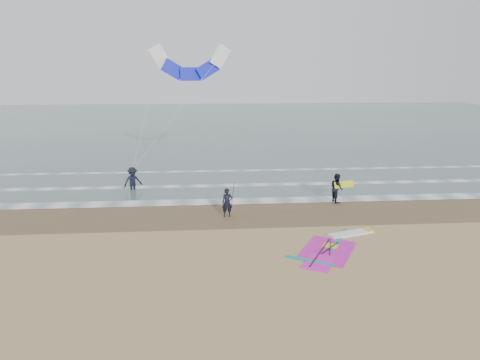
{
  "coord_description": "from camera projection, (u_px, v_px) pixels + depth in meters",
  "views": [
    {
      "loc": [
        -3.68,
        -16.96,
        7.87
      ],
      "look_at": [
        -2.0,
        5.0,
        2.2
      ],
      "focal_mm": 32.0,
      "sensor_mm": 36.0,
      "label": 1
    }
  ],
  "objects": [
    {
      "name": "person_walking",
      "position": [
        337.0,
        188.0,
        26.09
      ],
      "size": [
        0.82,
        0.97,
        1.8
      ],
      "primitive_type": "imported",
      "rotation": [
        0.0,
        0.0,
        1.74
      ],
      "color": "black",
      "rests_on": "ground"
    },
    {
      "name": "person_wading",
      "position": [
        133.0,
        176.0,
        28.64
      ],
      "size": [
        1.45,
        1.26,
        1.94
      ],
      "primitive_type": "imported",
      "rotation": [
        0.0,
        0.0,
        0.53
      ],
      "color": "black",
      "rests_on": "ground"
    },
    {
      "name": "sea_water",
      "position": [
        232.0,
        123.0,
        64.96
      ],
      "size": [
        120.0,
        80.0,
        0.02
      ],
      "primitive_type": "cube",
      "color": "#47605E",
      "rests_on": "ground"
    },
    {
      "name": "windsurf_rig",
      "position": [
        335.0,
        246.0,
        19.67
      ],
      "size": [
        4.99,
        4.72,
        0.12
      ],
      "color": "white",
      "rests_on": "ground"
    },
    {
      "name": "foam_waterline",
      "position": [
        263.0,
        191.0,
        28.69
      ],
      "size": [
        120.0,
        9.15,
        0.02
      ],
      "color": "white",
      "rests_on": "ground"
    },
    {
      "name": "held_pole",
      "position": [
        233.0,
        196.0,
        23.42
      ],
      "size": [
        0.17,
        0.86,
        1.82
      ],
      "color": "black",
      "rests_on": "ground"
    },
    {
      "name": "carried_kiteboard",
      "position": [
        344.0,
        184.0,
        25.96
      ],
      "size": [
        1.3,
        0.51,
        0.39
      ],
      "color": "yellow",
      "rests_on": "ground"
    },
    {
      "name": "person_standing",
      "position": [
        227.0,
        203.0,
        23.49
      ],
      "size": [
        0.61,
        0.43,
        1.61
      ],
      "primitive_type": "imported",
      "rotation": [
        0.0,
        0.0,
        0.07
      ],
      "color": "black",
      "rests_on": "ground"
    },
    {
      "name": "wet_sand_band",
      "position": [
        274.0,
        212.0,
        24.4
      ],
      "size": [
        120.0,
        5.0,
        0.01
      ],
      "primitive_type": "cube",
      "color": "brown",
      "rests_on": "ground"
    },
    {
      "name": "ground",
      "position": [
        294.0,
        256.0,
        18.61
      ],
      "size": [
        120.0,
        120.0,
        0.0
      ],
      "primitive_type": "plane",
      "color": "tan",
      "rests_on": "ground"
    },
    {
      "name": "surf_kite",
      "position": [
        190.0,
        65.0,
        30.32
      ],
      "size": [
        6.85,
        3.6,
        8.38
      ],
      "color": "white",
      "rests_on": "ground"
    }
  ]
}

